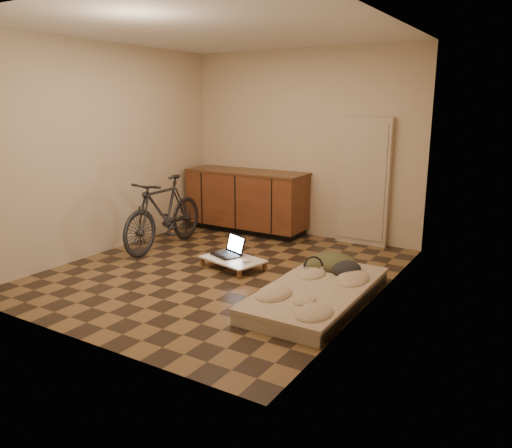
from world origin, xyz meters
The scene contains 10 objects.
room_shell centered at (0.00, 0.00, 1.30)m, with size 3.50×4.00×2.60m.
cabinets centered at (-0.75, 1.70, 0.47)m, with size 1.84×0.62×0.91m.
appliance_panel centered at (0.95, 1.94, 0.85)m, with size 0.70×0.10×1.70m, color #C2B299.
bicycle centered at (-1.20, 0.39, 0.52)m, with size 0.47×1.61×1.04m, color black.
futon centered at (1.30, -0.25, 0.08)m, with size 0.87×1.79×0.15m.
clothing_pile centered at (1.24, 0.35, 0.26)m, with size 0.55×0.46×0.22m, color #3C3F24, non-canonical shape.
headphones centered at (1.09, 0.11, 0.23)m, with size 0.23×0.21×0.15m, color black, non-canonical shape.
lap_desk centered at (0.04, 0.16, 0.10)m, with size 0.80×0.61×0.12m.
laptop centered at (-0.07, 0.25, 0.17)m, with size 0.42×0.40×0.23m.
mouse centered at (0.26, 0.11, 0.14)m, with size 0.07×0.11×0.04m, color white.
Camera 1 is at (3.15, -4.42, 1.87)m, focal length 35.00 mm.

